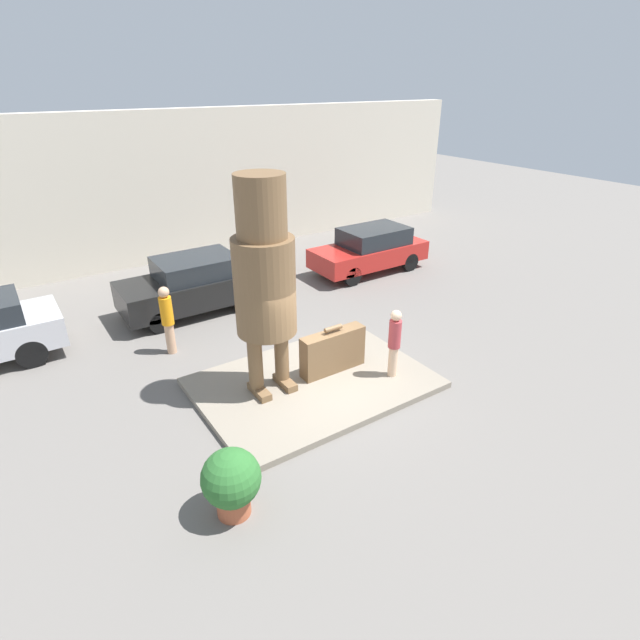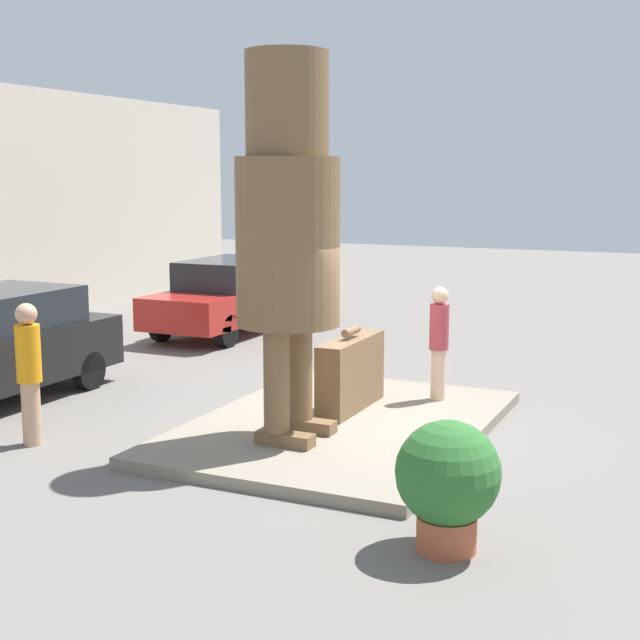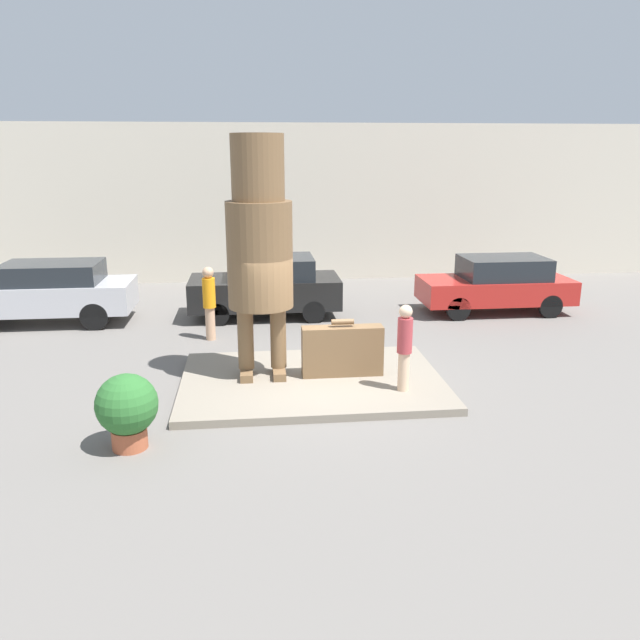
{
  "view_description": "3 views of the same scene",
  "coord_description": "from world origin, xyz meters",
  "views": [
    {
      "loc": [
        -5.19,
        -8.0,
        6.32
      ],
      "look_at": [
        0.19,
        0.02,
        1.6
      ],
      "focal_mm": 28.0,
      "sensor_mm": 36.0,
      "label": 1
    },
    {
      "loc": [
        -10.43,
        -4.5,
        3.35
      ],
      "look_at": [
        -0.38,
        0.13,
        1.54
      ],
      "focal_mm": 50.0,
      "sensor_mm": 36.0,
      "label": 2
    },
    {
      "loc": [
        -1.1,
        -11.44,
        4.48
      ],
      "look_at": [
        0.14,
        -0.2,
        1.38
      ],
      "focal_mm": 35.0,
      "sensor_mm": 36.0,
      "label": 3
    }
  ],
  "objects": [
    {
      "name": "planter_pot",
      "position": [
        -3.07,
        -2.36,
        0.67
      ],
      "size": [
        0.95,
        0.95,
        1.2
      ],
      "color": "#AD5638",
      "rests_on": "ground_plane"
    },
    {
      "name": "ground_plane",
      "position": [
        0.0,
        0.0,
        0.0
      ],
      "size": [
        60.0,
        60.0,
        0.0
      ],
      "primitive_type": "plane",
      "color": "slate"
    },
    {
      "name": "pedestal",
      "position": [
        0.0,
        0.0,
        0.07
      ],
      "size": [
        5.09,
        3.6,
        0.15
      ],
      "color": "gray",
      "rests_on": "ground_plane"
    },
    {
      "name": "parked_car_silver",
      "position": [
        -6.48,
        5.26,
        0.87
      ],
      "size": [
        4.47,
        1.75,
        1.63
      ],
      "rotation": [
        0.0,
        0.0,
        3.14
      ],
      "color": "#B7B7BC",
      "rests_on": "ground_plane"
    },
    {
      "name": "giant_suitcase",
      "position": [
        0.62,
        0.12,
        0.65
      ],
      "size": [
        1.6,
        0.37,
        1.15
      ],
      "color": "brown",
      "rests_on": "pedestal"
    },
    {
      "name": "parked_car_red",
      "position": [
        5.76,
        5.11,
        0.82
      ],
      "size": [
        4.19,
        1.73,
        1.57
      ],
      "rotation": [
        0.0,
        0.0,
        3.14
      ],
      "color": "#B2231E",
      "rests_on": "ground_plane"
    },
    {
      "name": "statue_figure",
      "position": [
        -0.95,
        0.29,
        2.84
      ],
      "size": [
        1.25,
        1.25,
        4.61
      ],
      "color": "brown",
      "rests_on": "pedestal"
    },
    {
      "name": "building_backdrop",
      "position": [
        0.0,
        10.5,
        2.67
      ],
      "size": [
        28.0,
        0.6,
        5.34
      ],
      "color": "beige",
      "rests_on": "ground_plane"
    },
    {
      "name": "tourist",
      "position": [
        1.63,
        -0.81,
        1.04
      ],
      "size": [
        0.28,
        0.28,
        1.63
      ],
      "color": "beige",
      "rests_on": "pedestal"
    },
    {
      "name": "worker_hivis",
      "position": [
        -2.15,
        3.29,
        0.98
      ],
      "size": [
        0.3,
        0.3,
        1.79
      ],
      "color": "tan",
      "rests_on": "ground_plane"
    },
    {
      "name": "parked_car_black",
      "position": [
        -0.72,
        5.36,
        0.85
      ],
      "size": [
        4.07,
        1.82,
        1.65
      ],
      "rotation": [
        0.0,
        0.0,
        3.14
      ],
      "color": "black",
      "rests_on": "ground_plane"
    }
  ]
}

